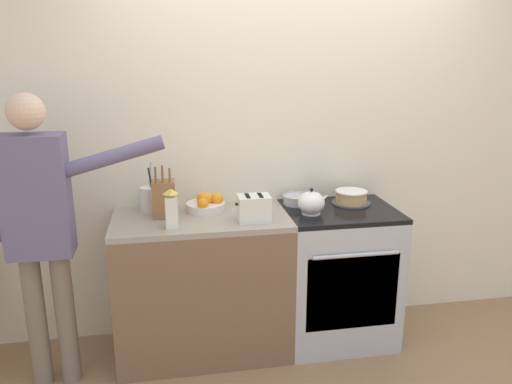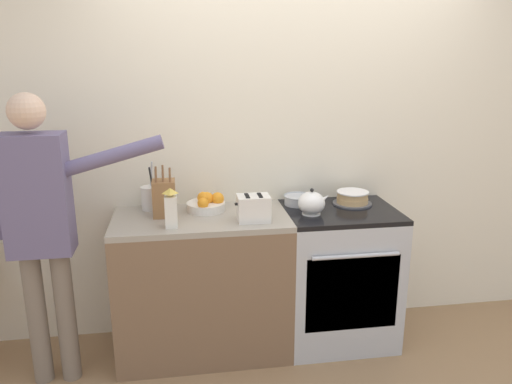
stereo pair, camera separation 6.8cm
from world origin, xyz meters
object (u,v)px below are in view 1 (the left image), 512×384
at_px(stove_range, 337,274).
at_px(tea_kettle, 312,203).
at_px(knife_block, 164,199).
at_px(fruit_bowl, 206,204).
at_px(toaster, 254,208).
at_px(layer_cake, 351,197).
at_px(utensil_crock, 149,198).
at_px(person_baker, 41,219).
at_px(milk_carton, 171,209).
at_px(mixing_bowl, 297,199).

distance_m(stove_range, tea_kettle, 0.57).
relative_size(knife_block, fruit_bowl, 1.31).
bearing_deg(tea_kettle, stove_range, 15.04).
xyz_separation_m(tea_kettle, toaster, (-0.38, -0.07, 0.01)).
distance_m(layer_cake, utensil_crock, 1.33).
height_order(stove_range, person_baker, person_baker).
relative_size(stove_range, tea_kettle, 4.45).
bearing_deg(toaster, layer_cake, 18.41).
bearing_deg(milk_carton, mixing_bowl, 21.39).
xyz_separation_m(mixing_bowl, milk_carton, (-0.83, -0.32, 0.08)).
height_order(utensil_crock, milk_carton, utensil_crock).
bearing_deg(knife_block, milk_carton, -78.70).
xyz_separation_m(layer_cake, knife_block, (-1.23, -0.06, 0.07)).
bearing_deg(stove_range, milk_carton, -171.19).
xyz_separation_m(mixing_bowl, person_baker, (-1.53, -0.34, 0.07)).
xyz_separation_m(stove_range, utensil_crock, (-1.21, 0.20, 0.54)).
bearing_deg(person_baker, knife_block, 28.54).
xyz_separation_m(fruit_bowl, milk_carton, (-0.22, -0.29, 0.06)).
bearing_deg(stove_range, layer_cake, 44.19).
bearing_deg(mixing_bowl, utensil_crock, 177.55).
distance_m(stove_range, knife_block, 1.26).
bearing_deg(person_baker, tea_kettle, 13.88).
relative_size(stove_range, fruit_bowl, 3.74).
relative_size(tea_kettle, fruit_bowl, 0.84).
relative_size(knife_block, utensil_crock, 1.04).
bearing_deg(toaster, person_baker, -177.18).
bearing_deg(mixing_bowl, stove_range, -32.44).
xyz_separation_m(tea_kettle, knife_block, (-0.91, 0.11, 0.04)).
bearing_deg(toaster, milk_carton, -175.04).
height_order(mixing_bowl, milk_carton, milk_carton).
distance_m(utensil_crock, toaster, 0.70).
bearing_deg(stove_range, person_baker, -174.13).
height_order(stove_range, milk_carton, milk_carton).
bearing_deg(fruit_bowl, stove_range, -8.01).
bearing_deg(milk_carton, stove_range, 8.81).
relative_size(toaster, milk_carton, 0.89).
relative_size(mixing_bowl, knife_block, 0.60).
bearing_deg(toaster, mixing_bowl, 39.53).
height_order(stove_range, tea_kettle, tea_kettle).
height_order(stove_range, knife_block, knife_block).
bearing_deg(fruit_bowl, knife_block, -164.65).
relative_size(layer_cake, utensil_crock, 0.83).
bearing_deg(utensil_crock, person_baker, -146.19).
bearing_deg(stove_range, mixing_bowl, 147.56).
relative_size(stove_range, toaster, 4.41).
bearing_deg(utensil_crock, mixing_bowl, -2.45).
height_order(tea_kettle, milk_carton, milk_carton).
height_order(stove_range, toaster, toaster).
relative_size(layer_cake, knife_block, 0.80).
distance_m(stove_range, layer_cake, 0.52).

